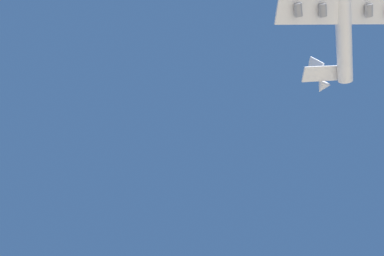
{
  "coord_description": "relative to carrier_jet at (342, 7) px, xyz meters",
  "views": [
    {
      "loc": [
        32.96,
        65.76,
        1.58
      ],
      "look_at": [
        -3.99,
        52.6,
        76.31
      ],
      "focal_mm": 33.68,
      "sensor_mm": 36.0,
      "label": 1
    }
  ],
  "objects": [
    {
      "name": "carrier_jet",
      "position": [
        0.0,
        0.0,
        0.0
      ],
      "size": [
        73.82,
        57.97,
        23.65
      ],
      "rotation": [
        0.28,
        0.0,
        0.4
      ],
      "color": "white"
    }
  ]
}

